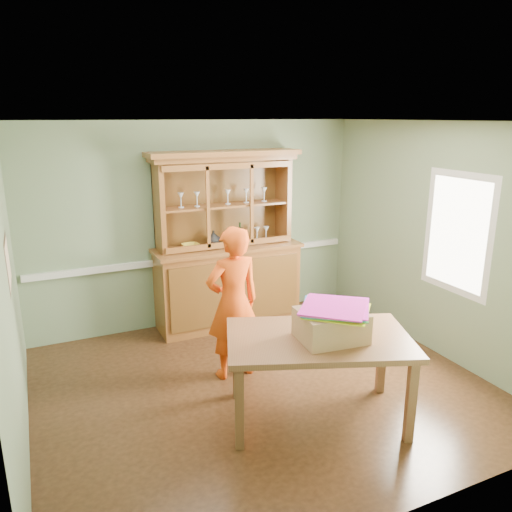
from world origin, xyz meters
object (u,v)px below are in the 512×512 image
cardboard_box (331,325)px  person (233,303)px  china_hutch (227,266)px  dining_table (319,346)px

cardboard_box → person: bearing=112.0°
china_hutch → cardboard_box: 2.53m
person → cardboard_box: bearing=108.6°
cardboard_box → dining_table: bearing=128.3°
china_hutch → dining_table: china_hutch is taller
china_hutch → person: (-0.47, -1.37, 0.02)m
dining_table → person: bearing=131.3°
china_hutch → person: china_hutch is taller
person → china_hutch: bearing=-112.2°
cardboard_box → china_hutch: bearing=90.0°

